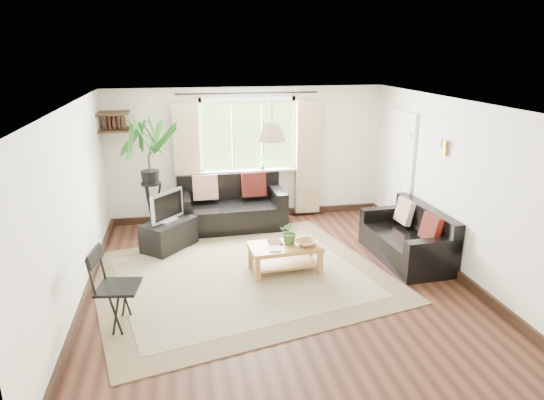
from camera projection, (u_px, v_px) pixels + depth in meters
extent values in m
plane|color=black|center=(277.00, 282.00, 6.59)|extent=(5.50, 5.50, 0.00)
plane|color=white|center=(278.00, 104.00, 5.87)|extent=(5.50, 5.50, 0.00)
cube|color=white|center=(248.00, 154.00, 8.81)|extent=(5.00, 0.02, 2.40)
cube|color=white|center=(350.00, 304.00, 3.66)|extent=(5.00, 0.02, 2.40)
cube|color=white|center=(73.00, 210.00, 5.79)|extent=(0.02, 5.50, 2.40)
cube|color=white|center=(455.00, 188.00, 6.68)|extent=(0.02, 5.50, 2.40)
cube|color=#B9AF8F|center=(242.00, 277.00, 6.72)|extent=(4.49, 4.08, 0.02)
cube|color=silver|center=(399.00, 173.00, 8.33)|extent=(0.06, 0.96, 2.06)
imported|color=#375E25|center=(290.00, 232.00, 6.80)|extent=(0.35, 0.32, 0.34)
imported|color=#9E6836|center=(307.00, 243.00, 6.76)|extent=(0.40, 0.40, 0.08)
imported|color=silver|center=(269.00, 249.00, 6.64)|extent=(0.18, 0.23, 0.02)
imported|color=#4E2A1F|center=(269.00, 243.00, 6.84)|extent=(0.20, 0.26, 0.02)
cube|color=black|center=(169.00, 235.00, 7.64)|extent=(0.93, 0.96, 0.46)
imported|color=#2D6023|center=(263.00, 162.00, 8.78)|extent=(0.14, 0.10, 0.27)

